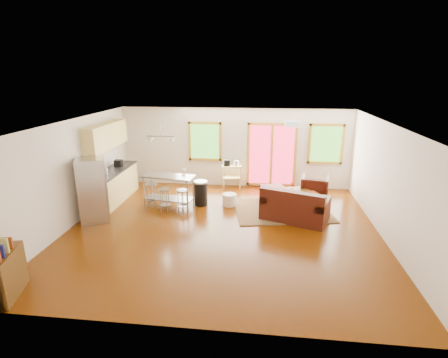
# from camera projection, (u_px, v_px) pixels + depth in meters

# --- Properties ---
(floor) EXTENTS (7.50, 7.00, 0.02)m
(floor) POSITION_uv_depth(u_px,v_px,m) (223.00, 230.00, 8.57)
(floor) COLOR #3E1A00
(floor) RESTS_ON ground
(ceiling) EXTENTS (7.50, 7.00, 0.02)m
(ceiling) POSITION_uv_depth(u_px,v_px,m) (222.00, 123.00, 7.81)
(ceiling) COLOR white
(ceiling) RESTS_ON ground
(back_wall) EXTENTS (7.50, 0.02, 2.60)m
(back_wall) POSITION_uv_depth(u_px,v_px,m) (235.00, 148.00, 11.52)
(back_wall) COLOR silver
(back_wall) RESTS_ON ground
(left_wall) EXTENTS (0.02, 7.00, 2.60)m
(left_wall) POSITION_uv_depth(u_px,v_px,m) (71.00, 174.00, 8.60)
(left_wall) COLOR silver
(left_wall) RESTS_ON ground
(right_wall) EXTENTS (0.02, 7.00, 2.60)m
(right_wall) POSITION_uv_depth(u_px,v_px,m) (390.00, 184.00, 7.78)
(right_wall) COLOR silver
(right_wall) RESTS_ON ground
(front_wall) EXTENTS (7.50, 0.02, 2.60)m
(front_wall) POSITION_uv_depth(u_px,v_px,m) (193.00, 252.00, 4.86)
(front_wall) COLOR silver
(front_wall) RESTS_ON ground
(window_left) EXTENTS (1.10, 0.05, 1.30)m
(window_left) POSITION_uv_depth(u_px,v_px,m) (205.00, 142.00, 11.53)
(window_left) COLOR #30631D
(window_left) RESTS_ON back_wall
(french_doors) EXTENTS (1.60, 0.05, 2.10)m
(french_doors) POSITION_uv_depth(u_px,v_px,m) (272.00, 155.00, 11.40)
(french_doors) COLOR red
(french_doors) RESTS_ON back_wall
(window_right) EXTENTS (1.10, 0.05, 1.30)m
(window_right) POSITION_uv_depth(u_px,v_px,m) (326.00, 144.00, 11.10)
(window_right) COLOR #30631D
(window_right) RESTS_ON back_wall
(rug) EXTENTS (2.88, 2.41, 0.03)m
(rug) POSITION_uv_depth(u_px,v_px,m) (282.00, 210.00, 9.74)
(rug) COLOR #476338
(rug) RESTS_ON floor
(loveseat) EXTENTS (1.87, 1.45, 0.88)m
(loveseat) POSITION_uv_depth(u_px,v_px,m) (295.00, 207.00, 9.02)
(loveseat) COLOR black
(loveseat) RESTS_ON floor
(coffee_table) EXTENTS (1.16, 0.86, 0.42)m
(coffee_table) POSITION_uv_depth(u_px,v_px,m) (292.00, 192.00, 10.15)
(coffee_table) COLOR #3E250A
(coffee_table) RESTS_ON floor
(armchair) EXTENTS (0.91, 0.87, 0.80)m
(armchair) POSITION_uv_depth(u_px,v_px,m) (315.00, 186.00, 10.52)
(armchair) COLOR black
(armchair) RESTS_ON floor
(ottoman) EXTENTS (0.84, 0.84, 0.44)m
(ottoman) POSITION_uv_depth(u_px,v_px,m) (274.00, 194.00, 10.37)
(ottoman) COLOR black
(ottoman) RESTS_ON floor
(pouf) EXTENTS (0.47, 0.47, 0.35)m
(pouf) POSITION_uv_depth(u_px,v_px,m) (229.00, 200.00, 10.05)
(pouf) COLOR silver
(pouf) RESTS_ON floor
(vase) EXTENTS (0.24, 0.24, 0.35)m
(vase) POSITION_uv_depth(u_px,v_px,m) (292.00, 190.00, 9.77)
(vase) COLOR silver
(vase) RESTS_ON coffee_table
(book) EXTENTS (0.23, 0.13, 0.32)m
(book) POSITION_uv_depth(u_px,v_px,m) (309.00, 188.00, 9.82)
(book) COLOR maroon
(book) RESTS_ON coffee_table
(cabinets) EXTENTS (0.64, 2.24, 2.30)m
(cabinets) POSITION_uv_depth(u_px,v_px,m) (112.00, 170.00, 10.30)
(cabinets) COLOR #DDC168
(cabinets) RESTS_ON floor
(refrigerator) EXTENTS (0.86, 0.85, 1.66)m
(refrigerator) POSITION_uv_depth(u_px,v_px,m) (93.00, 190.00, 8.86)
(refrigerator) COLOR #B7BABC
(refrigerator) RESTS_ON floor
(island) EXTENTS (1.53, 0.81, 0.92)m
(island) POSITION_uv_depth(u_px,v_px,m) (168.00, 185.00, 9.87)
(island) COLOR #B7BABC
(island) RESTS_ON floor
(cup) EXTENTS (0.16, 0.14, 0.13)m
(cup) POSITION_uv_depth(u_px,v_px,m) (183.00, 170.00, 10.00)
(cup) COLOR white
(cup) RESTS_ON island
(bar_stool_a) EXTENTS (0.36, 0.36, 0.70)m
(bar_stool_a) POSITION_uv_depth(u_px,v_px,m) (151.00, 189.00, 9.85)
(bar_stool_a) COLOR #B7BABC
(bar_stool_a) RESTS_ON floor
(bar_stool_b) EXTENTS (0.32, 0.32, 0.66)m
(bar_stool_b) POSITION_uv_depth(u_px,v_px,m) (164.00, 195.00, 9.52)
(bar_stool_b) COLOR #B7BABC
(bar_stool_b) RESTS_ON floor
(bar_stool_c) EXTENTS (0.41, 0.41, 0.66)m
(bar_stool_c) POSITION_uv_depth(u_px,v_px,m) (182.00, 196.00, 9.44)
(bar_stool_c) COLOR #B7BABC
(bar_stool_c) RESTS_ON floor
(trash_can) EXTENTS (0.51, 0.51, 0.72)m
(trash_can) POSITION_uv_depth(u_px,v_px,m) (201.00, 193.00, 10.05)
(trash_can) COLOR black
(trash_can) RESTS_ON floor
(kitchen_cart) EXTENTS (0.70, 0.52, 0.96)m
(kitchen_cart) POSITION_uv_depth(u_px,v_px,m) (231.00, 169.00, 11.48)
(kitchen_cart) COLOR #DDC168
(kitchen_cart) RESTS_ON floor
(bookshelf) EXTENTS (0.59, 0.98, 1.08)m
(bookshelf) POSITION_uv_depth(u_px,v_px,m) (5.00, 274.00, 5.90)
(bookshelf) COLOR #3E250A
(bookshelf) RESTS_ON floor
(ceiling_flush) EXTENTS (0.35, 0.35, 0.12)m
(ceiling_flush) POSITION_uv_depth(u_px,v_px,m) (293.00, 124.00, 8.22)
(ceiling_flush) COLOR white
(ceiling_flush) RESTS_ON ceiling
(pendant_light) EXTENTS (0.80, 0.18, 0.79)m
(pendant_light) POSITION_uv_depth(u_px,v_px,m) (161.00, 140.00, 9.65)
(pendant_light) COLOR gray
(pendant_light) RESTS_ON ceiling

